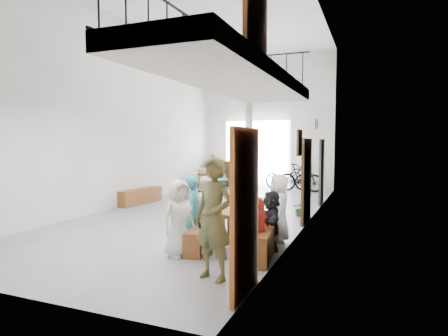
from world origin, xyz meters
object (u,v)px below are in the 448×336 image
at_px(host_standing, 214,219).
at_px(bicycle_near, 288,177).
at_px(tasting_table, 237,209).
at_px(serving_counter, 230,174).
at_px(bench_inner, 207,234).
at_px(side_bench, 141,196).
at_px(oak_barrel, 205,179).

bearing_deg(host_standing, bicycle_near, 113.11).
bearing_deg(tasting_table, bicycle_near, 88.12).
distance_m(serving_counter, bicycle_near, 2.49).
height_order(serving_counter, bicycle_near, serving_counter).
height_order(bench_inner, serving_counter, serving_counter).
distance_m(bench_inner, side_bench, 5.15).
xyz_separation_m(bench_inner, bicycle_near, (-0.32, 8.58, 0.29)).
bearing_deg(side_bench, host_standing, -47.25).
height_order(side_bench, serving_counter, serving_counter).
xyz_separation_m(side_bench, bicycle_near, (3.49, 5.12, 0.26)).
distance_m(side_bench, bicycle_near, 6.20).
distance_m(tasting_table, bicycle_near, 8.58).
xyz_separation_m(host_standing, bicycle_near, (-1.13, 10.12, -0.36)).
bearing_deg(bicycle_near, tasting_table, -165.46).
distance_m(bench_inner, host_standing, 1.86).
bearing_deg(bench_inner, serving_counter, 99.59).
bearing_deg(bench_inner, tasting_table, -3.62).
xyz_separation_m(tasting_table, bench_inner, (-0.59, -0.05, -0.50)).
relative_size(tasting_table, bicycle_near, 1.09).
height_order(side_bench, bicycle_near, bicycle_near).
bearing_deg(serving_counter, bicycle_near, 4.23).
xyz_separation_m(oak_barrel, serving_counter, (0.60, 1.33, 0.13)).
height_order(tasting_table, host_standing, host_standing).
distance_m(tasting_table, host_standing, 1.61).
height_order(tasting_table, oak_barrel, oak_barrel).
bearing_deg(host_standing, serving_counter, 126.26).
distance_m(oak_barrel, host_standing, 9.83).
bearing_deg(tasting_table, side_bench, 134.27).
distance_m(serving_counter, host_standing, 10.83).
bearing_deg(tasting_table, host_standing, -90.02).
relative_size(side_bench, serving_counter, 0.81).
xyz_separation_m(serving_counter, host_standing, (3.62, -10.20, 0.32)).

